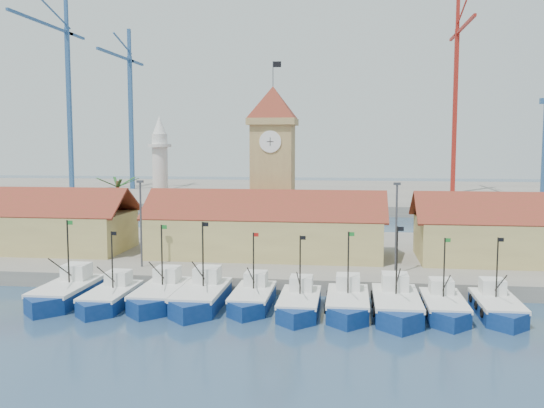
# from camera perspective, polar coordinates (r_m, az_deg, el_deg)

# --- Properties ---
(ground) EXTENTS (400.00, 400.00, 0.00)m
(ground) POSITION_cam_1_polar(r_m,az_deg,el_deg) (50.90, -3.71, -10.64)
(ground) COLOR navy
(ground) RESTS_ON ground
(quay) EXTENTS (140.00, 32.00, 1.50)m
(quay) POSITION_cam_1_polar(r_m,az_deg,el_deg) (73.78, -0.11, -4.85)
(quay) COLOR gray
(quay) RESTS_ON ground
(terminal) EXTENTS (240.00, 80.00, 2.00)m
(terminal) POSITION_cam_1_polar(r_m,az_deg,el_deg) (158.73, 3.96, 0.97)
(terminal) COLOR gray
(terminal) RESTS_ON ground
(boat_0) EXTENTS (3.77, 10.33, 7.82)m
(boat_0) POSITION_cam_1_polar(r_m,az_deg,el_deg) (58.19, -18.93, -8.02)
(boat_0) COLOR navy
(boat_0) RESTS_ON ground
(boat_1) EXTENTS (3.36, 9.19, 6.96)m
(boat_1) POSITION_cam_1_polar(r_m,az_deg,el_deg) (55.79, -15.05, -8.59)
(boat_1) COLOR navy
(boat_1) RESTS_ON ground
(boat_2) EXTENTS (3.61, 9.90, 7.49)m
(boat_2) POSITION_cam_1_polar(r_m,az_deg,el_deg) (55.39, -10.54, -8.54)
(boat_2) COLOR navy
(boat_2) RESTS_ON ground
(boat_3) EXTENTS (3.79, 10.39, 7.86)m
(boat_3) POSITION_cam_1_polar(r_m,az_deg,el_deg) (54.03, -6.72, -8.80)
(boat_3) COLOR navy
(boat_3) RESTS_ON ground
(boat_4) EXTENTS (3.32, 9.08, 6.87)m
(boat_4) POSITION_cam_1_polar(r_m,az_deg,el_deg) (53.75, -1.89, -8.95)
(boat_4) COLOR navy
(boat_4) RESTS_ON ground
(boat_5) EXTENTS (3.33, 9.11, 6.90)m
(boat_5) POSITION_cam_1_polar(r_m,az_deg,el_deg) (51.97, 2.57, -9.47)
(boat_5) COLOR navy
(boat_5) RESTS_ON ground
(boat_6) EXTENTS (3.50, 9.58, 7.25)m
(boat_6) POSITION_cam_1_polar(r_m,az_deg,el_deg) (52.21, 7.13, -9.40)
(boat_6) COLOR navy
(boat_6) RESTS_ON ground
(boat_7) EXTENTS (3.79, 10.38, 7.85)m
(boat_7) POSITION_cam_1_polar(r_m,az_deg,el_deg) (52.03, 11.65, -9.46)
(boat_7) COLOR navy
(boat_7) RESTS_ON ground
(boat_8) EXTENTS (3.30, 9.05, 6.85)m
(boat_8) POSITION_cam_1_polar(r_m,az_deg,el_deg) (52.97, 15.93, -9.40)
(boat_8) COLOR navy
(boat_8) RESTS_ON ground
(boat_9) EXTENTS (3.34, 9.14, 6.92)m
(boat_9) POSITION_cam_1_polar(r_m,az_deg,el_deg) (54.16, 20.50, -9.21)
(boat_9) COLOR navy
(boat_9) RESTS_ON ground
(hall_left) EXTENTS (31.20, 10.13, 7.61)m
(hall_left) POSITION_cam_1_polar(r_m,az_deg,el_deg) (80.24, -23.82, -2.14)
(hall_left) COLOR tan
(hall_left) RESTS_ON quay
(hall_center) EXTENTS (27.04, 10.13, 7.61)m
(hall_center) POSITION_cam_1_polar(r_m,az_deg,el_deg) (69.33, -0.54, -2.82)
(hall_center) COLOR tan
(hall_center) RESTS_ON quay
(clock_tower) EXTENTS (5.80, 5.80, 22.70)m
(clock_tower) POSITION_cam_1_polar(r_m,az_deg,el_deg) (74.52, 0.09, 3.94)
(clock_tower) COLOR tan
(clock_tower) RESTS_ON quay
(minaret) EXTENTS (3.00, 3.00, 16.30)m
(minaret) POSITION_cam_1_polar(r_m,az_deg,el_deg) (79.87, -10.47, 2.37)
(minaret) COLOR silver
(minaret) RESTS_ON quay
(palm_tree) EXTENTS (5.60, 5.03, 8.39)m
(palm_tree) POSITION_cam_1_polar(r_m,az_deg,el_deg) (79.97, -14.27, -0.22)
(palm_tree) COLOR brown
(palm_tree) RESTS_ON quay
(lamp_posts) EXTENTS (80.70, 0.25, 9.03)m
(lamp_posts) POSITION_cam_1_polar(r_m,az_deg,el_deg) (61.07, -1.12, -1.64)
(lamp_posts) COLOR #3F3F44
(lamp_posts) RESTS_ON quay
(crane_blue_far) EXTENTS (1.00, 37.24, 48.38)m
(crane_blue_far) POSITION_cam_1_polar(r_m,az_deg,el_deg) (165.39, -18.90, 10.66)
(crane_blue_far) COLOR #2B5385
(crane_blue_far) RESTS_ON terminal
(crane_blue_near) EXTENTS (1.00, 30.51, 41.93)m
(crane_blue_near) POSITION_cam_1_polar(r_m,az_deg,el_deg) (165.65, -13.31, 9.38)
(crane_blue_near) COLOR #2B5385
(crane_blue_near) RESTS_ON terminal
(crane_red_right) EXTENTS (1.00, 31.32, 46.43)m
(crane_red_right) POSITION_cam_1_polar(r_m,az_deg,el_deg) (154.35, 16.96, 10.49)
(crane_red_right) COLOR maroon
(crane_red_right) RESTS_ON terminal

